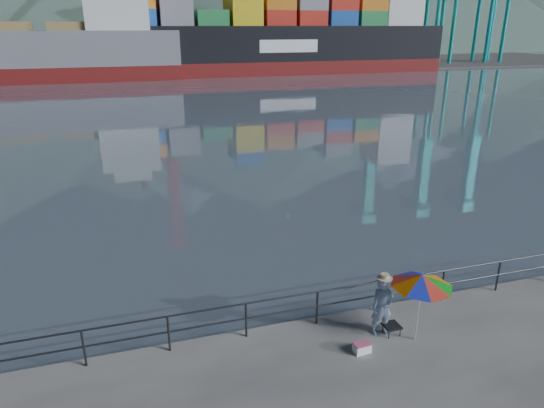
{
  "coord_description": "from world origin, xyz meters",
  "views": [
    {
      "loc": [
        -3.56,
        -8.84,
        7.76
      ],
      "look_at": [
        1.05,
        6.0,
        2.0
      ],
      "focal_mm": 32.0,
      "sensor_mm": 36.0,
      "label": 1
    }
  ],
  "objects_px": {
    "fisherman": "(382,307)",
    "bulk_carrier": "(24,51)",
    "container_ship": "(289,37)",
    "beach_umbrella": "(422,280)",
    "cooler_bag": "(362,348)"
  },
  "relations": [
    {
      "from": "beach_umbrella",
      "to": "cooler_bag",
      "type": "xyz_separation_m",
      "value": [
        -1.58,
        -0.05,
        -1.64
      ]
    },
    {
      "from": "fisherman",
      "to": "bulk_carrier",
      "type": "xyz_separation_m",
      "value": [
        -18.6,
        71.73,
        3.36
      ]
    },
    {
      "from": "beach_umbrella",
      "to": "container_ship",
      "type": "distance_m",
      "value": 77.81
    },
    {
      "from": "bulk_carrier",
      "to": "container_ship",
      "type": "height_order",
      "value": "container_ship"
    },
    {
      "from": "bulk_carrier",
      "to": "container_ship",
      "type": "relative_size",
      "value": 0.83
    },
    {
      "from": "fisherman",
      "to": "bulk_carrier",
      "type": "height_order",
      "value": "bulk_carrier"
    },
    {
      "from": "bulk_carrier",
      "to": "beach_umbrella",
      "type": "bearing_deg",
      "value": -75.02
    },
    {
      "from": "beach_umbrella",
      "to": "bulk_carrier",
      "type": "height_order",
      "value": "bulk_carrier"
    },
    {
      "from": "fisherman",
      "to": "container_ship",
      "type": "distance_m",
      "value": 77.58
    },
    {
      "from": "fisherman",
      "to": "bulk_carrier",
      "type": "bearing_deg",
      "value": 108.91
    },
    {
      "from": "fisherman",
      "to": "cooler_bag",
      "type": "distance_m",
      "value": 1.24
    },
    {
      "from": "fisherman",
      "to": "beach_umbrella",
      "type": "relative_size",
      "value": 0.84
    },
    {
      "from": "cooler_bag",
      "to": "container_ship",
      "type": "relative_size",
      "value": 0.01
    },
    {
      "from": "beach_umbrella",
      "to": "container_ship",
      "type": "xyz_separation_m",
      "value": [
        22.23,
        74.45,
        4.09
      ]
    },
    {
      "from": "fisherman",
      "to": "beach_umbrella",
      "type": "bearing_deg",
      "value": -30.95
    }
  ]
}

